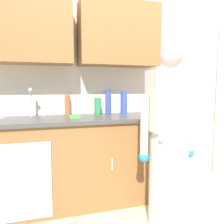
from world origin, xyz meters
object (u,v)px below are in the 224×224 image
bottle_water_short (149,101)px  cup_by_sink (147,110)px  person_at_sink (169,151)px  sponge (75,117)px  bottle_water_tall (67,105)px  bottle_dish_liquid (124,103)px  bottle_soap (108,102)px  bottle_cleaner_spray (98,106)px  sink (35,120)px

bottle_water_short → cup_by_sink: bottle_water_short is taller
person_at_sink → cup_by_sink: (0.13, 0.73, 0.29)m
cup_by_sink → sponge: size_ratio=0.85×
bottle_water_short → bottle_water_tall: 1.02m
bottle_dish_liquid → bottle_soap: bottle_soap is taller
bottle_water_short → bottle_soap: 0.53m
bottle_water_short → bottle_cleaner_spray: size_ratio=1.39×
bottle_water_short → cup_by_sink: (-0.09, -0.16, -0.09)m
bottle_water_short → bottle_dish_liquid: bearing=-169.6°
sponge → sink: bearing=170.3°
bottle_water_tall → bottle_soap: (0.49, -0.00, 0.03)m
bottle_water_tall → bottle_dish_liquid: bearing=-6.8°
sink → bottle_water_tall: bearing=33.3°
bottle_water_tall → bottle_dish_liquid: 0.67m
person_at_sink → sponge: person_at_sink is taller
bottle_water_tall → sponge: bearing=-81.9°
bottle_water_tall → bottle_dish_liquid: size_ratio=0.87×
bottle_water_short → bottle_dish_liquid: 0.36m
sink → bottle_dish_liquid: sink is taller
sink → cup_by_sink: (1.28, 0.06, 0.06)m
sink → bottle_cleaner_spray: size_ratio=2.52×
bottle_water_tall → bottle_soap: size_ratio=0.82×
person_at_sink → bottle_water_short: size_ratio=5.87×
bottle_water_short → bottle_soap: bearing=178.7°
bottle_water_short → bottle_dish_liquid: size_ratio=1.04×
sink → bottle_soap: (0.84, 0.23, 0.15)m
cup_by_sink → sponge: (-0.88, -0.12, -0.03)m
person_at_sink → bottle_water_short: person_at_sink is taller
bottle_dish_liquid → bottle_soap: (-0.17, 0.08, 0.01)m
bottle_cleaner_spray → bottle_soap: size_ratio=0.71×
sink → bottle_water_short: 1.39m
sink → bottle_cleaner_spray: (0.69, 0.15, 0.11)m
person_at_sink → sink: bearing=149.6°
bottle_cleaner_spray → bottle_dish_liquid: bottle_dish_liquid is taller
person_at_sink → cup_by_sink: size_ratio=17.24×
bottle_cleaner_spray → sponge: bottle_cleaner_spray is taller
bottle_cleaner_spray → cup_by_sink: 0.60m
sink → bottle_water_tall: 0.44m
sink → sponge: sink is taller
bottle_water_tall → cup_by_sink: size_ratio=2.43×
bottle_cleaner_spray → cup_by_sink: bottle_cleaner_spray is taller
bottle_water_tall → cup_by_sink: bearing=-10.6°
person_at_sink → sponge: 1.00m
bottle_water_tall → bottle_water_short: bearing=-0.7°
bottle_soap → person_at_sink: bearing=-71.1°
sink → bottle_cleaner_spray: 0.71m
sink → person_at_sink: (1.14, -0.67, -0.23)m
bottle_water_short → sponge: 1.02m
person_at_sink → bottle_dish_liquid: (-0.13, 0.82, 0.38)m
bottle_cleaner_spray → bottle_water_tall: (-0.34, 0.08, 0.02)m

